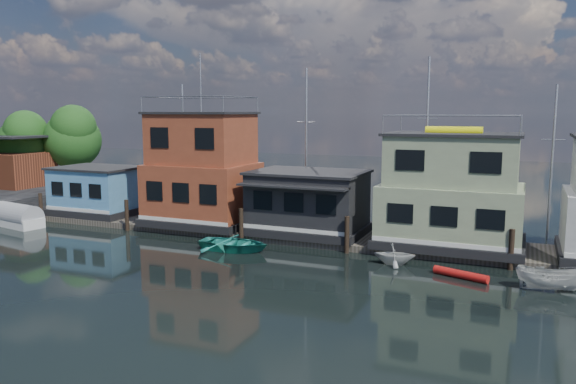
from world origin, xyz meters
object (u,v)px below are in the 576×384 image
at_px(houseboat_blue, 98,191).
at_px(houseboat_red, 203,171).
at_px(motorboat, 552,279).
at_px(dinghy_teal, 234,243).
at_px(dinghy_white, 394,254).
at_px(red_kayak, 461,274).
at_px(houseboat_green, 451,193).
at_px(tarp_runabout, 17,217).
at_px(houseboat_dark, 308,202).

bearing_deg(houseboat_blue, houseboat_red, 0.00).
relative_size(houseboat_blue, motorboat, 2.01).
height_order(houseboat_blue, dinghy_teal, houseboat_blue).
height_order(dinghy_white, red_kayak, dinghy_white).
bearing_deg(dinghy_teal, houseboat_red, 42.50).
xyz_separation_m(houseboat_green, motorboat, (5.36, -5.89, -2.94)).
height_order(houseboat_green, red_kayak, houseboat_green).
height_order(motorboat, tarp_runabout, tarp_runabout).
distance_m(houseboat_blue, dinghy_teal, 15.49).
relative_size(dinghy_teal, red_kayak, 1.52).
bearing_deg(houseboat_red, red_kayak, -16.49).
height_order(houseboat_blue, houseboat_red, houseboat_red).
xyz_separation_m(houseboat_blue, houseboat_dark, (17.50, -0.02, 0.21)).
height_order(houseboat_dark, motorboat, houseboat_dark).
height_order(houseboat_blue, motorboat, houseboat_blue).
xyz_separation_m(houseboat_green, dinghy_white, (-2.37, -4.16, -2.96)).
height_order(tarp_runabout, dinghy_white, tarp_runabout).
bearing_deg(houseboat_dark, red_kayak, -27.72).
xyz_separation_m(houseboat_blue, houseboat_green, (26.50, 0.00, 1.34)).
xyz_separation_m(houseboat_dark, dinghy_white, (6.63, -4.14, -1.83)).
distance_m(dinghy_teal, dinghy_white, 9.56).
distance_m(houseboat_blue, motorboat, 32.44).
bearing_deg(motorboat, red_kayak, 79.84).
relative_size(motorboat, dinghy_white, 1.42).
bearing_deg(houseboat_dark, houseboat_green, 0.12).
distance_m(houseboat_red, tarp_runabout, 14.14).
relative_size(dinghy_teal, dinghy_white, 1.93).
distance_m(houseboat_red, motorboat, 23.39).
xyz_separation_m(houseboat_green, red_kayak, (1.24, -5.40, -3.34)).
distance_m(houseboat_blue, dinghy_white, 24.54).
xyz_separation_m(motorboat, dinghy_white, (-7.74, 1.73, -0.03)).
relative_size(houseboat_blue, dinghy_white, 2.87).
distance_m(houseboat_dark, motorboat, 15.62).
height_order(motorboat, dinghy_white, motorboat).
xyz_separation_m(houseboat_blue, red_kayak, (27.74, -5.40, -2.00)).
xyz_separation_m(houseboat_blue, houseboat_red, (9.50, 0.00, 1.90)).
height_order(houseboat_dark, houseboat_green, houseboat_green).
xyz_separation_m(tarp_runabout, dinghy_white, (27.53, 0.49, -0.08)).
height_order(houseboat_blue, tarp_runabout, houseboat_blue).
distance_m(houseboat_blue, houseboat_green, 26.53).
height_order(tarp_runabout, red_kayak, tarp_runabout).
xyz_separation_m(houseboat_dark, tarp_runabout, (-20.90, -4.64, -1.75)).
bearing_deg(tarp_runabout, houseboat_green, 20.08).
distance_m(tarp_runabout, red_kayak, 31.16).
height_order(houseboat_dark, red_kayak, houseboat_dark).
distance_m(motorboat, tarp_runabout, 35.28).
height_order(houseboat_green, dinghy_white, houseboat_green).
relative_size(houseboat_dark, motorboat, 2.33).
bearing_deg(houseboat_blue, motorboat, -10.48).
relative_size(houseboat_dark, tarp_runabout, 1.59).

